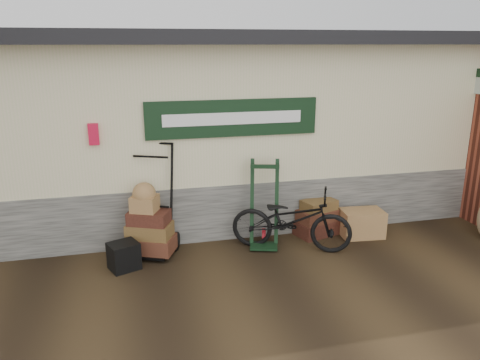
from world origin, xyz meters
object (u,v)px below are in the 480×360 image
object	(u,v)px
green_barrow	(264,204)
bicycle	(291,217)
porter_trolley	(153,198)
black_trunk	(124,256)
wicker_hamper	(362,223)
suitcase_stack	(317,217)

from	to	relation	value
green_barrow	bicycle	xyz separation A→B (m)	(0.36, -0.23, -0.15)
porter_trolley	bicycle	bearing A→B (deg)	11.45
porter_trolley	bicycle	xyz separation A→B (m)	(2.01, -0.44, -0.31)
black_trunk	bicycle	bearing A→B (deg)	1.60
porter_trolley	wicker_hamper	size ratio (longest dim) A/B	2.50
suitcase_stack	wicker_hamper	distance (m)	0.73
green_barrow	bicycle	size ratio (longest dim) A/B	0.75
green_barrow	wicker_hamper	world-z (taller)	green_barrow
porter_trolley	wicker_hamper	distance (m)	3.36
suitcase_stack	black_trunk	distance (m)	3.12
wicker_hamper	bicycle	xyz separation A→B (m)	(-1.29, -0.21, 0.31)
green_barrow	bicycle	distance (m)	0.45
suitcase_stack	black_trunk	size ratio (longest dim) A/B	1.76
suitcase_stack	bicycle	size ratio (longest dim) A/B	0.37
porter_trolley	suitcase_stack	world-z (taller)	porter_trolley
green_barrow	suitcase_stack	bearing A→B (deg)	29.02
green_barrow	wicker_hamper	xyz separation A→B (m)	(1.65, -0.02, -0.46)
porter_trolley	suitcase_stack	xyz separation A→B (m)	(2.61, 0.00, -0.54)
wicker_hamper	black_trunk	distance (m)	3.77
wicker_hamper	bicycle	bearing A→B (deg)	-170.83
bicycle	porter_trolley	bearing A→B (deg)	102.37
green_barrow	bicycle	bearing A→B (deg)	-15.54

